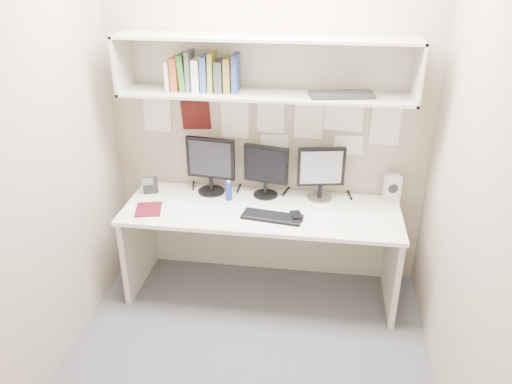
# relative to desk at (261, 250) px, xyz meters

# --- Properties ---
(floor) EXTENTS (2.40, 2.00, 0.01)m
(floor) POSITION_rel_desk_xyz_m (0.00, -0.65, -0.37)
(floor) COLOR #4B4B50
(floor) RESTS_ON ground
(wall_back) EXTENTS (2.40, 0.02, 2.60)m
(wall_back) POSITION_rel_desk_xyz_m (0.00, 0.35, 0.93)
(wall_back) COLOR tan
(wall_back) RESTS_ON ground
(wall_front) EXTENTS (2.40, 0.02, 2.60)m
(wall_front) POSITION_rel_desk_xyz_m (0.00, -1.65, 0.93)
(wall_front) COLOR tan
(wall_front) RESTS_ON ground
(wall_left) EXTENTS (0.02, 2.00, 2.60)m
(wall_left) POSITION_rel_desk_xyz_m (-1.20, -0.65, 0.93)
(wall_left) COLOR tan
(wall_left) RESTS_ON ground
(wall_right) EXTENTS (0.02, 2.00, 2.60)m
(wall_right) POSITION_rel_desk_xyz_m (1.20, -0.65, 0.93)
(wall_right) COLOR tan
(wall_right) RESTS_ON ground
(desk) EXTENTS (2.00, 0.70, 0.73)m
(desk) POSITION_rel_desk_xyz_m (0.00, 0.00, 0.00)
(desk) COLOR white
(desk) RESTS_ON floor
(overhead_hutch) EXTENTS (2.00, 0.38, 0.40)m
(overhead_hutch) POSITION_rel_desk_xyz_m (0.00, 0.21, 1.35)
(overhead_hutch) COLOR beige
(overhead_hutch) RESTS_ON wall_back
(pinned_papers) EXTENTS (1.92, 0.01, 0.48)m
(pinned_papers) POSITION_rel_desk_xyz_m (0.00, 0.34, 0.88)
(pinned_papers) COLOR white
(pinned_papers) RESTS_ON wall_back
(monitor_left) EXTENTS (0.38, 0.21, 0.44)m
(monitor_left) POSITION_rel_desk_xyz_m (-0.42, 0.22, 0.60)
(monitor_left) COLOR black
(monitor_left) RESTS_ON desk
(monitor_center) EXTENTS (0.34, 0.19, 0.40)m
(monitor_center) POSITION_rel_desk_xyz_m (0.00, 0.22, 0.58)
(monitor_center) COLOR black
(monitor_center) RESTS_ON desk
(monitor_right) EXTENTS (0.35, 0.19, 0.41)m
(monitor_right) POSITION_rel_desk_xyz_m (0.41, 0.22, 0.59)
(monitor_right) COLOR #A5A5AA
(monitor_right) RESTS_ON desk
(keyboard) EXTENTS (0.44, 0.21, 0.02)m
(keyboard) POSITION_rel_desk_xyz_m (0.09, -0.14, 0.37)
(keyboard) COLOR black
(keyboard) RESTS_ON desk
(mouse) EXTENTS (0.10, 0.13, 0.04)m
(mouse) POSITION_rel_desk_xyz_m (0.26, -0.12, 0.38)
(mouse) COLOR black
(mouse) RESTS_ON desk
(speaker) EXTENTS (0.12, 0.13, 0.21)m
(speaker) POSITION_rel_desk_xyz_m (0.94, 0.25, 0.47)
(speaker) COLOR silver
(speaker) RESTS_ON desk
(blue_bottle) EXTENTS (0.05, 0.05, 0.15)m
(blue_bottle) POSITION_rel_desk_xyz_m (-0.26, 0.10, 0.44)
(blue_bottle) COLOR navy
(blue_bottle) RESTS_ON desk
(maroon_notebook) EXTENTS (0.22, 0.25, 0.01)m
(maroon_notebook) POSITION_rel_desk_xyz_m (-0.80, -0.15, 0.37)
(maroon_notebook) COLOR #510E1A
(maroon_notebook) RESTS_ON desk
(desk_phone) EXTENTS (0.14, 0.14, 0.14)m
(desk_phone) POSITION_rel_desk_xyz_m (-0.89, 0.15, 0.42)
(desk_phone) COLOR black
(desk_phone) RESTS_ON desk
(book_stack) EXTENTS (0.50, 0.17, 0.27)m
(book_stack) POSITION_rel_desk_xyz_m (-0.43, 0.16, 1.29)
(book_stack) COLOR silver
(book_stack) RESTS_ON overhead_hutch
(hutch_tray) EXTENTS (0.44, 0.24, 0.03)m
(hutch_tray) POSITION_rel_desk_xyz_m (0.52, 0.12, 1.19)
(hutch_tray) COLOR black
(hutch_tray) RESTS_ON overhead_hutch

